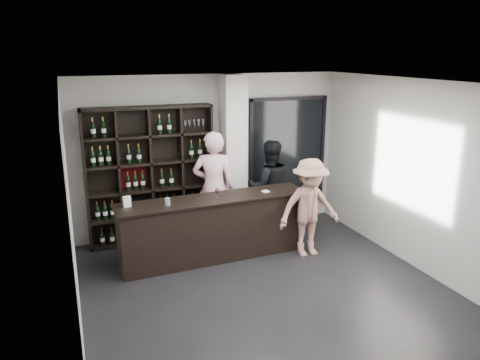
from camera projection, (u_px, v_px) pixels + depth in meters
name	position (u px, v px, depth m)	size (l,w,h in m)	color
floor	(271.00, 296.00, 6.52)	(5.00, 5.50, 0.01)	black
wine_shelf	(151.00, 176.00, 8.12)	(2.20, 0.35, 2.40)	black
structural_column	(233.00, 156.00, 8.48)	(0.40, 0.40, 2.90)	silver
glass_panel	(287.00, 151.00, 9.10)	(1.60, 0.08, 2.10)	black
tasting_counter	(214.00, 228.00, 7.58)	(3.14, 0.65, 1.03)	black
taster_pink	(214.00, 188.00, 8.09)	(0.73, 0.48, 1.99)	#F6B9C2
taster_black	(269.00, 187.00, 8.58)	(0.85, 0.66, 1.75)	black
customer	(309.00, 208.00, 7.62)	(1.06, 0.61, 1.64)	#9C7263
wine_glass	(217.00, 192.00, 7.43)	(0.07, 0.07, 0.17)	white
spit_cup	(167.00, 202.00, 7.07)	(0.08, 0.08, 0.11)	silver
napkin_stack	(266.00, 191.00, 7.75)	(0.11, 0.11, 0.02)	white
card_stand	(127.00, 202.00, 6.98)	(0.11, 0.06, 0.17)	white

